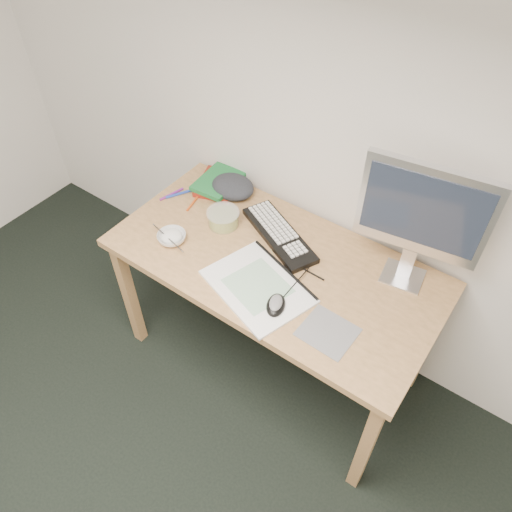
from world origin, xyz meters
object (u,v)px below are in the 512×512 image
Objects in this scene: sketchpad at (258,287)px; keyboard at (279,235)px; rice_bowl at (172,238)px; desk at (274,274)px; monitor at (423,214)px.

keyboard is (-0.09, 0.29, 0.01)m from sketchpad.
sketchpad is 0.46m from rice_bowl.
rice_bowl reaches higher than desk.
desk is at bearing 117.75° from sketchpad.
keyboard is at bearing 125.14° from sketchpad.
rice_bowl is at bearing -165.01° from monitor.
keyboard is 0.47m from rice_bowl.
monitor is 1.03m from rice_bowl.
keyboard reaches higher than sketchpad.
keyboard is at bearing -177.87° from monitor.
sketchpad is 0.76× the size of monitor.
monitor is 4.36× the size of rice_bowl.
monitor is at bearing 26.20° from desk.
desk is 0.18m from sketchpad.
desk is 3.24× the size of keyboard.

